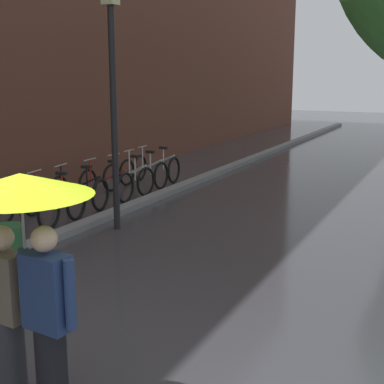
{
  "coord_description": "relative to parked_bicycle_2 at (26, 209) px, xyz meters",
  "views": [
    {
      "loc": [
        3.01,
        -3.45,
        2.84
      ],
      "look_at": [
        -0.03,
        2.68,
        1.35
      ],
      "focal_mm": 50.61,
      "sensor_mm": 36.0,
      "label": 1
    }
  ],
  "objects": [
    {
      "name": "kerb_strip",
      "position": [
        0.96,
        6.01,
        -0.32
      ],
      "size": [
        0.3,
        36.0,
        0.12
      ],
      "primitive_type": "cube",
      "color": "slate",
      "rests_on": "ground"
    },
    {
      "name": "litter_bin",
      "position": [
        1.83,
        -2.25,
        0.05
      ],
      "size": [
        0.44,
        0.44,
        0.85
      ],
      "primitive_type": "cylinder",
      "color": "#1E4C28",
      "rests_on": "ground"
    },
    {
      "name": "street_lamp_post",
      "position": [
        1.56,
        0.72,
        2.15
      ],
      "size": [
        0.24,
        0.24,
        4.33
      ],
      "color": "black",
      "rests_on": "ground"
    },
    {
      "name": "parked_bicycle_8",
      "position": [
        -0.06,
        5.01,
        0.0
      ],
      "size": [
        1.11,
        0.75,
        0.96
      ],
      "color": "black",
      "rests_on": "ground"
    },
    {
      "name": "parked_bicycle_7",
      "position": [
        0.03,
        4.2,
        0.0
      ],
      "size": [
        1.08,
        0.7,
        0.96
      ],
      "color": "black",
      "rests_on": "ground"
    },
    {
      "name": "parked_bicycle_5",
      "position": [
        0.04,
        2.53,
        0.0
      ],
      "size": [
        1.09,
        0.72,
        0.96
      ],
      "color": "black",
      "rests_on": "ground"
    },
    {
      "name": "couple_under_umbrella",
      "position": [
        4.1,
        -4.3,
        1.03
      ],
      "size": [
        1.17,
        1.17,
        2.08
      ],
      "color": "#2D2D33",
      "rests_on": "ground"
    },
    {
      "name": "parked_bicycle_3",
      "position": [
        -0.0,
        0.8,
        0.0
      ],
      "size": [
        1.16,
        0.83,
        0.96
      ],
      "color": "black",
      "rests_on": "ground"
    },
    {
      "name": "parked_bicycle_2",
      "position": [
        0.0,
        0.0,
        0.0
      ],
      "size": [
        1.15,
        0.81,
        0.96
      ],
      "color": "black",
      "rests_on": "ground"
    },
    {
      "name": "parked_bicycle_4",
      "position": [
        -0.03,
        1.64,
        0.0
      ],
      "size": [
        1.16,
        0.82,
        0.96
      ],
      "color": "black",
      "rests_on": "ground"
    },
    {
      "name": "parked_bicycle_6",
      "position": [
        0.09,
        3.4,
        0.0
      ],
      "size": [
        1.13,
        0.77,
        0.96
      ],
      "color": "black",
      "rests_on": "ground"
    }
  ]
}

